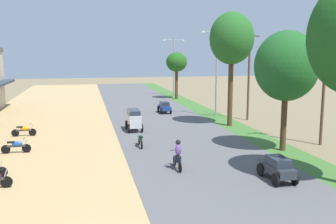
{
  "coord_description": "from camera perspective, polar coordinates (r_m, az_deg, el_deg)",
  "views": [
    {
      "loc": [
        -6.69,
        -6.34,
        6.36
      ],
      "look_at": [
        -0.67,
        21.16,
        1.89
      ],
      "focal_mm": 40.36,
      "sensor_mm": 36.0,
      "label": 1
    }
  ],
  "objects": [
    {
      "name": "parked_motorbike_fifth",
      "position": [
        25.66,
        -21.92,
        -4.73
      ],
      "size": [
        1.8,
        0.54,
        0.94
      ],
      "color": "black",
      "rests_on": "dirt_shoulder"
    },
    {
      "name": "parked_motorbike_sixth",
      "position": [
        30.57,
        -20.9,
        -2.53
      ],
      "size": [
        1.8,
        0.54,
        0.94
      ],
      "color": "black",
      "rests_on": "dirt_shoulder"
    },
    {
      "name": "median_tree_second",
      "position": [
        24.98,
        17.45,
        6.6
      ],
      "size": [
        4.01,
        4.01,
        7.67
      ],
      "color": "#4C351E",
      "rests_on": "median_strip"
    },
    {
      "name": "median_tree_third",
      "position": [
        32.62,
        9.6,
        10.8
      ],
      "size": [
        3.73,
        3.73,
        9.65
      ],
      "color": "#4C351E",
      "rests_on": "median_strip"
    },
    {
      "name": "median_tree_fourth",
      "position": [
        51.41,
        1.3,
        7.45
      ],
      "size": [
        2.82,
        2.82,
        6.3
      ],
      "color": "#4C351E",
      "rests_on": "median_strip"
    },
    {
      "name": "streetlamp_near",
      "position": [
        37.18,
        7.34,
        6.63
      ],
      "size": [
        3.16,
        0.2,
        8.39
      ],
      "color": "gray",
      "rests_on": "median_strip"
    },
    {
      "name": "streetlamp_mid",
      "position": [
        54.72,
        0.86,
        7.34
      ],
      "size": [
        3.16,
        0.2,
        8.19
      ],
      "color": "gray",
      "rests_on": "median_strip"
    },
    {
      "name": "utility_pole_near",
      "position": [
        36.11,
        12.11,
        5.63
      ],
      "size": [
        1.8,
        0.2,
        8.33
      ],
      "color": "brown",
      "rests_on": "ground"
    },
    {
      "name": "utility_pole_far",
      "position": [
        27.64,
        22.58,
        5.37
      ],
      "size": [
        1.8,
        0.2,
        9.48
      ],
      "color": "brown",
      "rests_on": "ground"
    },
    {
      "name": "car_sedan_charcoal",
      "position": [
        19.57,
        16.19,
        -8.03
      ],
      "size": [
        1.1,
        2.26,
        1.19
      ],
      "color": "#282D33",
      "rests_on": "road_strip"
    },
    {
      "name": "car_van_silver",
      "position": [
        30.65,
        -5.18,
        -1.04
      ],
      "size": [
        1.19,
        2.41,
        1.67
      ],
      "color": "#B7BCC1",
      "rests_on": "road_strip"
    },
    {
      "name": "car_sedan_blue",
      "position": [
        39.42,
        -0.55,
        0.82
      ],
      "size": [
        1.1,
        2.26,
        1.19
      ],
      "color": "navy",
      "rests_on": "road_strip"
    },
    {
      "name": "motorbike_foreground_rider",
      "position": [
        20.52,
        1.46,
        -6.54
      ],
      "size": [
        0.54,
        1.8,
        1.66
      ],
      "color": "black",
      "rests_on": "road_strip"
    },
    {
      "name": "motorbike_ahead_second",
      "position": [
        25.49,
        -4.21,
        -4.12
      ],
      "size": [
        0.54,
        1.8,
        0.94
      ],
      "color": "black",
      "rests_on": "road_strip"
    }
  ]
}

